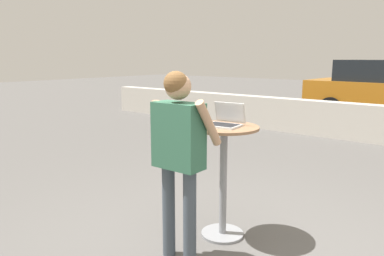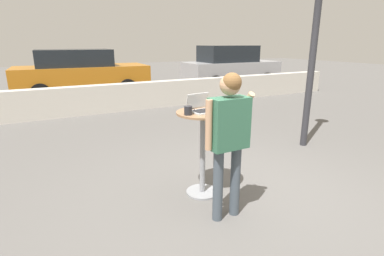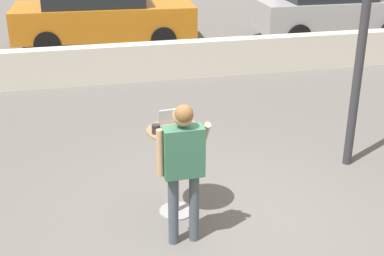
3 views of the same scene
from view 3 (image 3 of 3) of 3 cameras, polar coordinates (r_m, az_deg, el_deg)
name	(u,v)px [view 3 (image 3 of 3)]	position (r m, az deg, el deg)	size (l,w,h in m)	color
ground_plane	(213,223)	(6.32, 2.25, -10.09)	(50.00, 50.00, 0.00)	#5B5956
pavement_kerb	(142,62)	(11.24, -5.32, 7.04)	(15.80, 0.35, 0.77)	beige
cafe_table	(176,159)	(6.18, -1.75, -3.33)	(0.65, 0.65, 1.08)	gray
laptop	(174,125)	(6.02, -1.89, 0.32)	(0.34, 0.33, 0.21)	silver
coffee_mug	(156,129)	(5.91, -3.86, -0.10)	(0.13, 0.09, 0.10)	#232328
standing_person	(183,158)	(5.51, -0.94, -3.19)	(0.56, 0.36, 1.61)	#424C56
parked_car_near_street	(331,7)	(15.09, 14.65, 12.38)	(4.15, 1.84, 1.75)	#9E9EA3
parked_car_further_down	(102,14)	(14.09, -9.60, 11.95)	(4.59, 2.18, 1.64)	#B76B19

